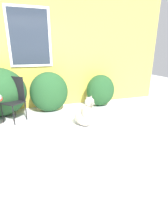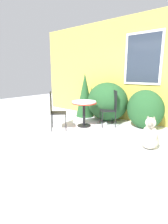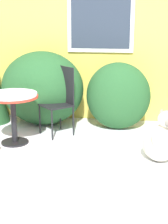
% 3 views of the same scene
% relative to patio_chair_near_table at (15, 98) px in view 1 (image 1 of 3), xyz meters
% --- Properties ---
extents(ground_plane, '(16.00, 16.00, 0.00)m').
position_rel_patio_chair_near_table_xyz_m(ground_plane, '(0.45, -1.31, -0.54)').
color(ground_plane, white).
extents(house_wall, '(8.00, 0.10, 3.11)m').
position_rel_patio_chair_near_table_xyz_m(house_wall, '(0.46, 0.89, 1.03)').
color(house_wall, '#DBC14C').
rests_on(house_wall, ground_plane).
extents(shrub_middle, '(1.00, 0.64, 1.05)m').
position_rel_patio_chair_near_table_xyz_m(shrub_middle, '(0.83, 0.38, -0.02)').
color(shrub_middle, '#235128').
rests_on(shrub_middle, ground_plane).
extents(shrub_right, '(0.84, 0.70, 0.91)m').
position_rel_patio_chair_near_table_xyz_m(shrub_right, '(2.33, 0.42, -0.09)').
color(shrub_right, '#235128').
rests_on(shrub_right, ground_plane).
extents(patio_chair_near_table, '(0.57, 0.57, 1.01)m').
position_rel_patio_chair_near_table_xyz_m(patio_chair_near_table, '(0.00, 0.00, 0.00)').
color(patio_chair_near_table, black).
rests_on(patio_chair_near_table, ground_plane).
extents(dog, '(0.50, 0.71, 0.69)m').
position_rel_patio_chair_near_table_xyz_m(dog, '(1.41, -0.85, -0.30)').
color(dog, beige).
rests_on(dog, ground_plane).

